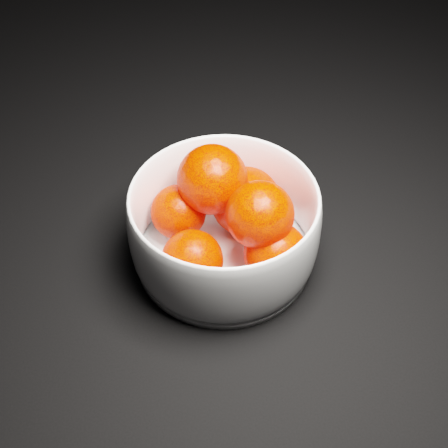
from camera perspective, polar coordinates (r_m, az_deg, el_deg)
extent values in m
cube|color=black|center=(0.86, 6.13, 10.32)|extent=(3.00, 3.00, 0.00)
cylinder|color=white|center=(0.66, 0.00, -2.82)|extent=(0.18, 0.18, 0.01)
sphere|color=#FF1D00|center=(0.66, 1.98, 2.10)|extent=(0.07, 0.07, 0.07)
sphere|color=#FF1D00|center=(0.65, -4.19, 1.10)|extent=(0.06, 0.06, 0.06)
sphere|color=#FF1D00|center=(0.60, -2.93, -3.33)|extent=(0.06, 0.06, 0.06)
sphere|color=#FF1D00|center=(0.61, 4.74, -2.71)|extent=(0.06, 0.06, 0.06)
sphere|color=#FF1D00|center=(0.63, -1.08, 4.11)|extent=(0.07, 0.07, 0.07)
sphere|color=#FF1D00|center=(0.59, 3.29, 0.85)|extent=(0.07, 0.07, 0.07)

